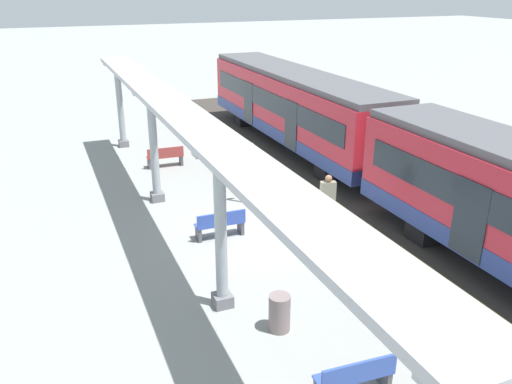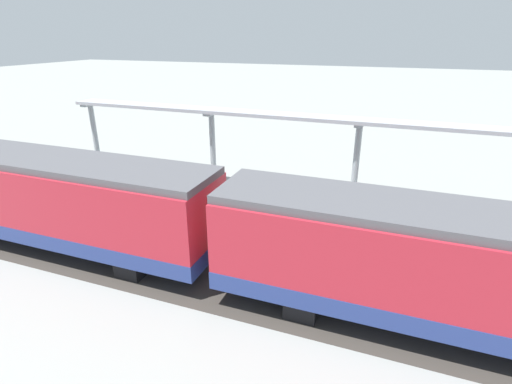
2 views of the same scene
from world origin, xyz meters
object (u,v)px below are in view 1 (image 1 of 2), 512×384
canopy_pillar_nearest (120,105)px  bench_mid_platform (356,377)px  canopy_pillar_second (154,147)px  train_near_carriage (294,107)px  trash_bin (279,313)px  bench_near_end (220,224)px  bench_far_end (165,157)px  canopy_pillar_third (221,231)px  passenger_waiting_near_edge (328,194)px  platform_info_sign (245,167)px

canopy_pillar_nearest → bench_mid_platform: canopy_pillar_nearest is taller
canopy_pillar_second → train_near_carriage: bearing=-150.1°
canopy_pillar_second → trash_bin: (-0.85, 8.40, -1.55)m
bench_near_end → bench_far_end: 7.11m
canopy_pillar_third → train_near_carriage: bearing=-123.2°
canopy_pillar_second → bench_near_end: 4.06m
trash_bin → bench_far_end: bearing=-91.3°
canopy_pillar_nearest → bench_far_end: size_ratio=2.58×
bench_far_end → passenger_waiting_near_edge: 8.24m
canopy_pillar_nearest → bench_mid_platform: bearing=94.1°
bench_far_end → trash_bin: same height
train_near_carriage → passenger_waiting_near_edge: 8.73m
canopy_pillar_second → bench_mid_platform: canopy_pillar_second is taller
platform_info_sign → trash_bin: bearing=74.5°
canopy_pillar_second → trash_bin: size_ratio=4.54×
train_near_carriage → bench_mid_platform: bearing=67.9°
canopy_pillar_nearest → trash_bin: canopy_pillar_nearest is taller
bench_near_end → bench_far_end: bearing=-90.0°
bench_far_end → platform_info_sign: size_ratio=0.69×
canopy_pillar_third → trash_bin: (-0.85, 1.36, -1.55)m
train_near_carriage → bench_near_end: train_near_carriage is taller
passenger_waiting_near_edge → bench_near_end: bearing=-6.2°
canopy_pillar_nearest → bench_far_end: bearing=107.2°
canopy_pillar_third → platform_info_sign: 6.39m
canopy_pillar_second → canopy_pillar_nearest: bearing=-90.0°
trash_bin → passenger_waiting_near_edge: size_ratio=0.52×
bench_near_end → platform_info_sign: bearing=-126.9°
train_near_carriage → canopy_pillar_nearest: canopy_pillar_nearest is taller
bench_far_end → passenger_waiting_near_edge: bearing=114.6°
canopy_pillar_nearest → canopy_pillar_third: (0.00, 14.21, 0.00)m
bench_mid_platform → trash_bin: 2.42m
canopy_pillar_nearest → platform_info_sign: bearing=108.3°
bench_near_end → canopy_pillar_third: bearing=71.9°
train_near_carriage → canopy_pillar_third: size_ratio=3.66×
train_near_carriage → canopy_pillar_nearest: (7.40, -2.91, 0.15)m
platform_info_sign → canopy_pillar_second: bearing=-25.5°
trash_bin → passenger_waiting_near_edge: passenger_waiting_near_edge is taller
bench_near_end → passenger_waiting_near_edge: 3.50m
canopy_pillar_nearest → canopy_pillar_third: size_ratio=1.00×
train_near_carriage → canopy_pillar_nearest: size_ratio=3.66×
canopy_pillar_nearest → platform_info_sign: (-2.81, 8.51, -0.65)m
train_near_carriage → bench_near_end: 10.14m
train_near_carriage → platform_info_sign: bearing=50.7°
canopy_pillar_second → bench_far_end: canopy_pillar_second is taller
platform_info_sign → train_near_carriage: bearing=-129.3°
canopy_pillar_nearest → canopy_pillar_third: 14.21m
canopy_pillar_nearest → canopy_pillar_second: size_ratio=1.00×
canopy_pillar_third → bench_mid_platform: bearing=109.0°
bench_near_end → trash_bin: 4.82m
platform_info_sign → passenger_waiting_near_edge: (-1.74, 2.62, -0.29)m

